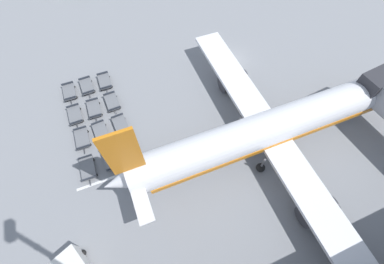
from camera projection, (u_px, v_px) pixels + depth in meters
The scene contains 15 objects.
ground_plane at pixel (234, 60), 38.08m from camera, with size 500.00×500.00×0.00m, color gray.
airplane at pixel (277, 126), 27.96m from camera, with size 34.68×38.54×11.51m.
baggage_dolly_row_near_col_a at pixel (69, 92), 34.18m from camera, with size 3.54×1.68×0.92m.
baggage_dolly_row_near_col_b at pixel (75, 115), 32.22m from camera, with size 3.54×1.68×0.92m.
baggage_dolly_row_near_col_c at pixel (82, 139), 30.44m from camera, with size 3.55×1.71×0.92m.
baggage_dolly_row_near_col_d at pixel (88, 168), 28.44m from camera, with size 3.55×1.72×0.92m.
baggage_dolly_row_mid_a_col_a at pixel (87, 86), 34.71m from camera, with size 3.56×1.74×0.92m.
baggage_dolly_row_mid_a_col_b at pixel (94, 109), 32.72m from camera, with size 3.55×1.73×0.92m.
baggage_dolly_row_mid_a_col_c at pixel (101, 132), 30.91m from camera, with size 3.58×1.81×0.92m.
baggage_dolly_row_mid_a_col_d at pixel (110, 159), 29.06m from camera, with size 3.57×1.77×0.92m.
baggage_dolly_row_mid_b_col_a at pixel (105, 82), 35.16m from camera, with size 3.54×1.70×0.92m.
baggage_dolly_row_mid_b_col_b at pixel (112, 102), 33.29m from camera, with size 3.56×1.74×0.92m.
baggage_dolly_row_mid_b_col_c at pixel (121, 125), 31.42m from camera, with size 3.58×1.80×0.92m.
baggage_dolly_row_mid_b_col_d at pixel (130, 152), 29.48m from camera, with size 3.53×1.68×0.92m.
stand_guidance_stripe at pixel (199, 147), 30.40m from camera, with size 0.65×28.68×0.01m.
Camera 1 is at (24.51, -16.83, 26.84)m, focal length 24.00 mm.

